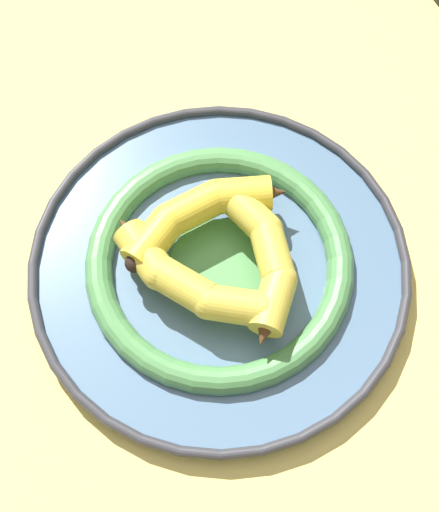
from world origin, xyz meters
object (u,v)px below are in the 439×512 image
decorative_bowl (219,265)px  banana_c (266,259)px  banana_a (199,213)px  banana_b (184,280)px

decorative_bowl → banana_c: banana_c is taller
decorative_bowl → banana_a: 0.06m
decorative_bowl → banana_b: 0.06m
banana_c → decorative_bowl: bearing=65.1°
decorative_bowl → banana_b: banana_b is taller
banana_a → banana_c: bearing=112.1°
banana_c → banana_a: bearing=39.9°
decorative_bowl → banana_c: bearing=54.6°
decorative_bowl → banana_b: size_ratio=2.41×
decorative_bowl → banana_a: (-0.04, -0.00, 0.04)m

